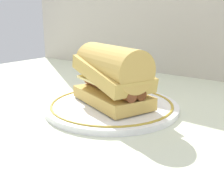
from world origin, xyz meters
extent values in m
plane|color=beige|center=(0.00, 0.00, 0.00)|extent=(1.50, 1.50, 0.00)
cylinder|color=white|center=(-0.01, 0.00, 0.01)|extent=(0.30, 0.30, 0.01)
torus|color=#B29333|center=(-0.01, 0.00, 0.01)|extent=(0.27, 0.27, 0.01)
cube|color=tan|center=(-0.01, 0.00, 0.03)|extent=(0.21, 0.16, 0.03)
cylinder|color=brown|center=(-0.01, -0.01, 0.05)|extent=(0.18, 0.09, 0.02)
cylinder|color=brown|center=(-0.01, 0.01, 0.05)|extent=(0.18, 0.09, 0.02)
cube|color=#EAD67A|center=(-0.01, 0.00, 0.07)|extent=(0.18, 0.14, 0.01)
cube|color=tan|center=(-0.01, 0.00, 0.08)|extent=(0.21, 0.16, 0.06)
cylinder|color=tan|center=(-0.01, 0.00, 0.10)|extent=(0.21, 0.15, 0.09)
cylinder|color=silver|center=(-0.10, 0.22, 0.04)|extent=(0.07, 0.07, 0.09)
cylinder|color=gold|center=(-0.10, 0.22, 0.02)|extent=(0.06, 0.06, 0.04)
camera|label=1|loc=(0.34, -0.46, 0.20)|focal=43.51mm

